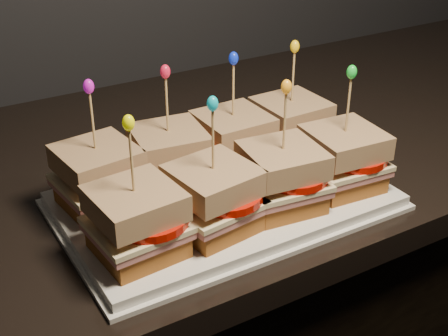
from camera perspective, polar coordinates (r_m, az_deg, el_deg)
granite_slab at (r=0.87m, az=-12.00°, el=-1.76°), size 2.61×0.63×0.04m
platter at (r=0.77m, az=0.00°, el=-3.00°), size 0.39×0.24×0.02m
platter_rim at (r=0.77m, az=0.00°, el=-3.38°), size 0.40×0.25×0.01m
sandwich_0_bread_bot at (r=0.76m, az=-11.20°, el=-2.52°), size 0.09×0.09×0.02m
sandwich_0_ham at (r=0.75m, az=-11.31°, el=-1.50°), size 0.10×0.10×0.01m
sandwich_0_cheese at (r=0.74m, az=-11.36°, el=-1.03°), size 0.10×0.10×0.01m
sandwich_0_tomato at (r=0.74m, az=-10.39°, el=-0.49°), size 0.08×0.08×0.01m
sandwich_0_bread_top at (r=0.73m, az=-11.56°, el=0.77°), size 0.09×0.09×0.03m
sandwich_0_pick at (r=0.71m, az=-11.90°, el=3.93°), size 0.00×0.00×0.09m
sandwich_0_frill at (r=0.69m, az=-12.27°, el=7.30°), size 0.01×0.01×0.02m
sandwich_1_bread_bot at (r=0.78m, az=-4.94°, el=-0.79°), size 0.09×0.09×0.02m
sandwich_1_ham at (r=0.78m, az=-4.98°, el=0.21°), size 0.10×0.10×0.01m
sandwich_1_cheese at (r=0.77m, az=-5.01°, el=0.67°), size 0.10×0.10×0.01m
sandwich_1_tomato at (r=0.77m, az=-4.03°, el=1.19°), size 0.08×0.08×0.01m
sandwich_1_bread_top at (r=0.76m, az=-5.09°, el=2.43°), size 0.10×0.10×0.03m
sandwich_1_pick at (r=0.74m, az=-5.24°, el=5.51°), size 0.00×0.00×0.09m
sandwich_1_frill at (r=0.73m, az=-5.39°, el=8.77°), size 0.01×0.01×0.02m
sandwich_2_bread_bot at (r=0.82m, az=0.81°, el=0.81°), size 0.08×0.08×0.02m
sandwich_2_ham at (r=0.81m, az=0.82°, el=1.78°), size 0.09×0.09×0.01m
sandwich_2_cheese at (r=0.81m, az=0.82°, el=2.22°), size 0.09×0.09×0.01m
sandwich_2_tomato at (r=0.81m, az=1.77°, el=2.72°), size 0.08×0.08×0.01m
sandwich_2_bread_top at (r=0.80m, az=0.83°, el=3.91°), size 0.09×0.09×0.03m
sandwich_2_pick at (r=0.78m, az=0.86°, el=6.87°), size 0.00×0.00×0.09m
sandwich_2_frill at (r=0.77m, az=0.88°, el=9.99°), size 0.01×0.01×0.02m
sandwich_3_bread_bot at (r=0.87m, az=6.00°, el=2.24°), size 0.09×0.09×0.02m
sandwich_3_ham at (r=0.86m, az=6.05°, el=3.17°), size 0.09×0.09×0.01m
sandwich_3_cheese at (r=0.86m, az=6.07°, el=3.59°), size 0.10×0.09×0.01m
sandwich_3_tomato at (r=0.86m, az=6.98°, el=4.07°), size 0.08×0.08×0.01m
sandwich_3_bread_top at (r=0.85m, az=6.16°, el=5.21°), size 0.09×0.09×0.03m
sandwich_3_pick at (r=0.83m, az=6.32°, el=8.03°), size 0.00×0.00×0.09m
sandwich_3_frill at (r=0.82m, az=6.49°, el=10.98°), size 0.01×0.01×0.02m
sandwich_4_bread_bot at (r=0.67m, az=-7.86°, el=-6.76°), size 0.09×0.09×0.02m
sandwich_4_ham at (r=0.66m, az=-7.95°, el=-5.65°), size 0.10×0.10×0.01m
sandwich_4_cheese at (r=0.66m, az=-7.99°, el=-5.15°), size 0.10×0.10×0.01m
sandwich_4_tomato at (r=0.65m, az=-6.85°, el=-4.57°), size 0.08×0.08×0.01m
sandwich_4_bread_top at (r=0.64m, az=-8.14°, el=-3.18°), size 0.09×0.09×0.03m
sandwich_4_pick at (r=0.62m, az=-8.42°, el=0.32°), size 0.00×0.00×0.09m
sandwich_4_frill at (r=0.60m, az=-8.73°, el=4.11°), size 0.01×0.01×0.02m
sandwich_5_bread_bot at (r=0.70m, az=-0.95°, el=-4.60°), size 0.09×0.09×0.02m
sandwich_5_ham at (r=0.69m, az=-0.96°, el=-3.52°), size 0.10×0.10×0.01m
sandwich_5_cheese at (r=0.69m, az=-0.97°, el=-3.03°), size 0.10×0.10×0.01m
sandwich_5_tomato at (r=0.68m, az=0.15°, el=-2.46°), size 0.08×0.08×0.01m
sandwich_5_bread_top at (r=0.67m, az=-0.99°, el=-1.12°), size 0.10×0.10×0.03m
sandwich_5_pick at (r=0.65m, az=-1.02°, el=2.27°), size 0.00×0.00×0.09m
sandwich_5_frill at (r=0.63m, az=-1.05°, el=5.91°), size 0.01×0.01×0.02m
sandwich_6_bread_bot at (r=0.74m, az=5.22°, el=-2.61°), size 0.09×0.09×0.02m
sandwich_6_ham at (r=0.73m, az=5.27°, el=-1.57°), size 0.10×0.10×0.01m
sandwich_6_cheese at (r=0.73m, az=5.29°, el=-1.10°), size 0.10×0.10×0.01m
sandwich_6_tomato at (r=0.73m, az=6.36°, el=-0.55°), size 0.08×0.08×0.01m
sandwich_6_bread_top at (r=0.72m, az=5.39°, el=0.74°), size 0.09×0.09×0.03m
sandwich_6_pick at (r=0.70m, az=5.55°, el=3.96°), size 0.00×0.00×0.09m
sandwich_6_frill at (r=0.68m, az=5.73°, el=7.40°), size 0.01×0.01×0.02m
sandwich_7_bread_bot at (r=0.79m, az=10.64°, el=-0.82°), size 0.09×0.09×0.02m
sandwich_7_ham at (r=0.79m, az=10.74°, el=0.17°), size 0.10×0.10×0.01m
sandwich_7_cheese at (r=0.78m, az=10.79°, el=0.62°), size 0.10×0.10×0.01m
sandwich_7_tomato at (r=0.78m, az=11.79°, el=1.13°), size 0.08×0.08×0.01m
sandwich_7_bread_top at (r=0.77m, az=10.96°, el=2.35°), size 0.09×0.09×0.03m
sandwich_7_pick at (r=0.75m, az=11.27°, el=5.39°), size 0.00×0.00×0.09m
sandwich_7_frill at (r=0.74m, az=11.61°, el=8.60°), size 0.01×0.01×0.02m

